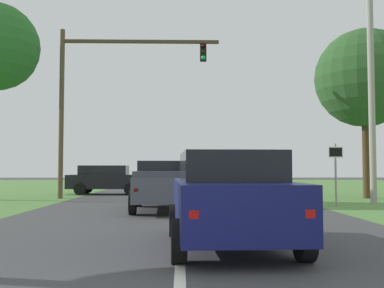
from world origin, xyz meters
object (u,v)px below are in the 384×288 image
Objects in this scene: pickup_truck_lead at (163,185)px; oak_tree_right at (364,78)px; utility_pole_right at (372,96)px; crossing_suv_far at (107,179)px; keep_moving_sign at (336,166)px; red_suv_near at (229,196)px; traffic_light at (101,87)px.

oak_tree_right is (10.08, 6.45, 5.22)m from pickup_truck_lead.
crossing_suv_far is at bearing 150.01° from utility_pole_right.
oak_tree_right reaches higher than pickup_truck_lead.
crossing_suv_far is at bearing 141.60° from keep_moving_sign.
red_suv_near is at bearing -73.41° from crossing_suv_far.
oak_tree_right reaches higher than crossing_suv_far.
pickup_truck_lead is at bearing -70.20° from crossing_suv_far.
utility_pole_right is at bearing 55.21° from red_suv_near.
keep_moving_sign is 0.55× the size of crossing_suv_far.
utility_pole_right is (12.69, -7.32, 3.77)m from crossing_suv_far.
crossing_suv_far is 15.12m from utility_pole_right.
traffic_light is at bearing 109.66° from red_suv_near.
oak_tree_right is 15.27m from crossing_suv_far.
traffic_light is at bearing 155.80° from keep_moving_sign.
pickup_truck_lead is 0.56× the size of utility_pole_right.
red_suv_near is 13.40m from utility_pole_right.
keep_moving_sign is at bearing -124.39° from oak_tree_right.
pickup_truck_lead is (-1.62, 7.58, -0.04)m from red_suv_near.
utility_pole_right is (8.97, 3.00, 3.73)m from pickup_truck_lead.
traffic_light is 6.12m from crossing_suv_far.
pickup_truck_lead is at bearing 102.05° from red_suv_near.
traffic_light is 12.92m from utility_pole_right.
crossing_suv_far is (-3.72, 10.33, -0.04)m from pickup_truck_lead.
keep_moving_sign is (5.33, 9.45, 0.64)m from red_suv_near.
crossing_suv_far is (-13.80, 3.88, -5.26)m from oak_tree_right.
pickup_truck_lead is at bearing -164.95° from keep_moving_sign.
red_suv_near is 18.68m from crossing_suv_far.
red_suv_near reaches higher than crossing_suv_far.
pickup_truck_lead is 2.06× the size of keep_moving_sign.
keep_moving_sign reaches higher than pickup_truck_lead.
traffic_light reaches higher than red_suv_near.
keep_moving_sign is (10.37, -4.66, -4.06)m from traffic_light.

